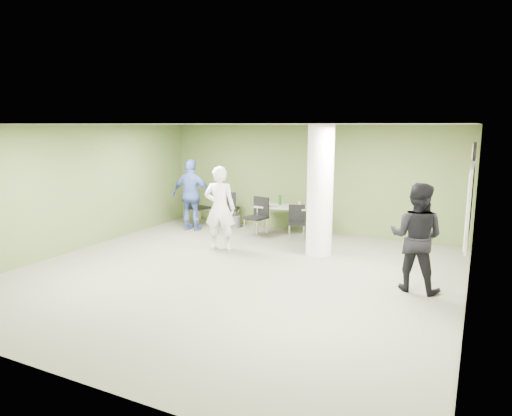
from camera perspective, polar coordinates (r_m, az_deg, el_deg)
The scene contains 17 objects.
floor at distance 8.75m, azimuth -2.73°, elevation -8.23°, with size 8.00×8.00×0.00m, color #535341.
ceiling at distance 8.30m, azimuth -2.90°, elevation 10.43°, with size 8.00×8.00×0.00m, color white.
wall_back at distance 12.03m, azimuth 6.49°, elevation 3.68°, with size 8.00×0.02×2.80m, color #515D2C.
wall_left at distance 10.91m, azimuth -21.52°, elevation 2.33°, with size 0.02×8.00×2.80m, color #515D2C.
wall_right_cream at distance 7.38m, azimuth 25.48°, elevation -1.51°, with size 0.02×8.00×2.80m, color beige.
column at distance 9.83m, azimuth 8.01°, elevation 2.14°, with size 0.56×0.56×2.80m, color silver.
whiteboard at distance 8.55m, azimuth 25.18°, elevation 0.69°, with size 0.05×2.30×1.30m.
wall_clock at distance 8.46m, azimuth 25.63°, elevation 6.38°, with size 0.06×0.32×0.32m.
folding_table at distance 11.73m, azimuth 3.83°, elevation 0.02°, with size 1.62×0.87×0.99m.
wastebasket at distance 12.57m, azimuth -2.57°, elevation -1.72°, with size 0.27×0.27×0.31m, color #4C4C4C.
chair_back_left at distance 12.83m, azimuth -7.47°, elevation 0.42°, with size 0.63×0.63×1.01m.
chair_back_right at distance 12.65m, azimuth -3.44°, elevation 0.26°, with size 0.60×0.60×0.98m.
chair_table_left at distance 11.54m, azimuth 0.24°, elevation -0.66°, with size 0.59×0.59×0.99m.
chair_table_right at distance 11.23m, azimuth 5.11°, elevation -1.47°, with size 0.55×0.55×0.85m.
woman_white at distance 10.22m, azimuth -4.54°, elevation -0.04°, with size 0.69×0.45×1.90m, color silver.
man_black at distance 8.14m, azimuth 19.39°, elevation -3.47°, with size 0.90×0.70×1.85m, color black.
man_blue at distance 12.22m, azimuth -8.04°, elevation 1.61°, with size 1.11×0.46×1.90m, color #3E539B.
Camera 1 is at (4.04, -7.25, 2.79)m, focal length 32.00 mm.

